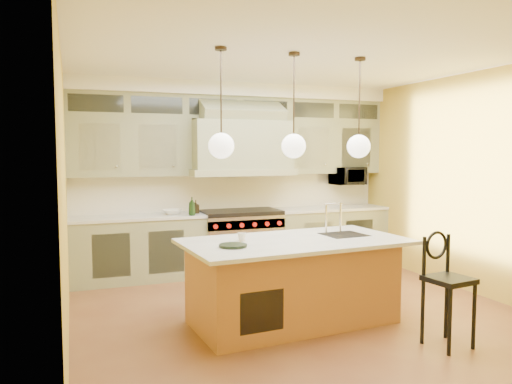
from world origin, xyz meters
name	(u,v)px	position (x,y,z in m)	size (l,w,h in m)	color
floor	(300,313)	(0.00, 0.00, 0.00)	(5.00, 5.00, 0.00)	brown
ceiling	(302,58)	(0.00, 0.00, 2.90)	(5.00, 5.00, 0.00)	white
wall_back	(233,177)	(0.00, 2.50, 1.45)	(5.00, 5.00, 0.00)	gold
wall_front	(464,214)	(0.00, -2.50, 1.45)	(5.00, 5.00, 0.00)	gold
wall_left	(64,195)	(-2.50, 0.00, 1.45)	(5.00, 5.00, 0.00)	gold
wall_right	(474,183)	(2.50, 0.00, 1.45)	(5.00, 5.00, 0.00)	gold
back_cabinetry	(238,179)	(0.00, 2.23, 1.43)	(5.00, 0.77, 2.90)	gray
range	(240,241)	(0.00, 2.14, 0.49)	(1.20, 0.74, 0.96)	silver
kitchen_island	(293,280)	(-0.20, -0.25, 0.47)	(2.46, 1.44, 1.35)	#A46B3A
counter_stool	(446,282)	(0.90, -1.35, 0.62)	(0.43, 0.43, 1.09)	black
microwave	(348,176)	(1.95, 2.25, 1.45)	(0.54, 0.37, 0.30)	black
oil_bottle_a	(192,206)	(-0.81, 1.92, 1.07)	(0.10, 0.10, 0.27)	black
oil_bottle_b	(196,207)	(-0.70, 2.15, 1.04)	(0.09, 0.09, 0.20)	black
fruit_bowl	(172,212)	(-1.05, 2.15, 0.98)	(0.29, 0.29, 0.07)	white
cup	(242,237)	(-0.77, -0.17, 0.96)	(0.09, 0.09, 0.09)	silver
pendant_left	(221,143)	(-1.01, -0.25, 1.95)	(0.26, 0.26, 1.11)	#2D2319
pendant_center	(294,143)	(-0.21, -0.25, 1.95)	(0.26, 0.26, 1.11)	#2D2319
pendant_right	(359,144)	(0.59, -0.25, 1.95)	(0.26, 0.26, 1.11)	#2D2319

